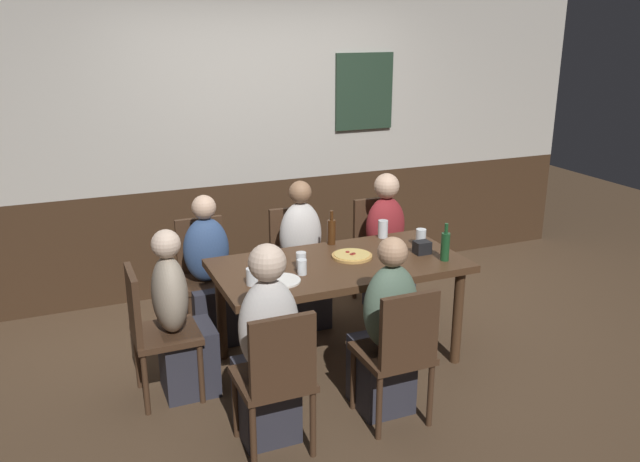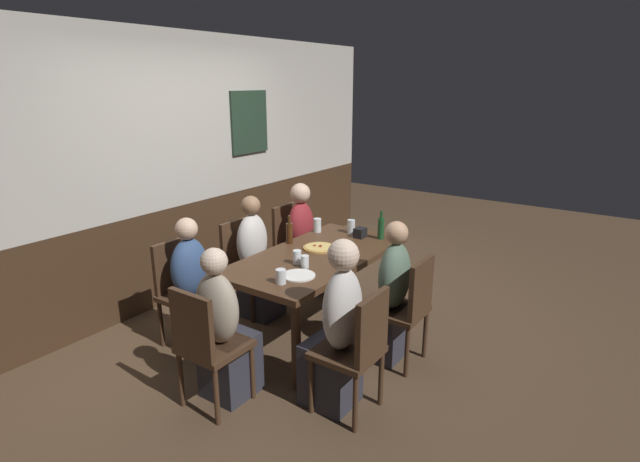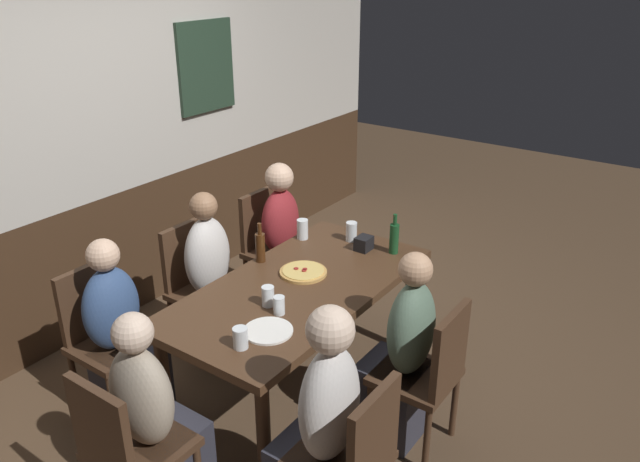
{
  "view_description": "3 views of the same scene",
  "coord_description": "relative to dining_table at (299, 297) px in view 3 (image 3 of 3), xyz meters",
  "views": [
    {
      "loc": [
        -1.73,
        -3.79,
        2.31
      ],
      "look_at": [
        -0.14,
        0.01,
        0.98
      ],
      "focal_mm": 36.73,
      "sensor_mm": 36.0,
      "label": 1
    },
    {
      "loc": [
        -3.22,
        -2.26,
        2.13
      ],
      "look_at": [
        0.05,
        -0.0,
        0.93
      ],
      "focal_mm": 27.83,
      "sensor_mm": 36.0,
      "label": 2
    },
    {
      "loc": [
        -2.5,
        -1.91,
        2.47
      ],
      "look_at": [
        0.14,
        -0.05,
        1.04
      ],
      "focal_mm": 34.97,
      "sensor_mm": 36.0,
      "label": 3
    }
  ],
  "objects": [
    {
      "name": "ground_plane",
      "position": [
        0.0,
        0.0,
        -0.66
      ],
      "size": [
        12.0,
        12.0,
        0.0
      ],
      "primitive_type": "plane",
      "color": "#4C3826"
    },
    {
      "name": "wall_back",
      "position": [
        0.01,
        1.65,
        0.65
      ],
      "size": [
        6.4,
        0.13,
        2.6
      ],
      "color": "#3D2819",
      "rests_on": "ground_plane"
    },
    {
      "name": "dining_table",
      "position": [
        0.0,
        0.0,
        0.0
      ],
      "size": [
        1.7,
        0.86,
        0.74
      ],
      "color": "#472D1C",
      "rests_on": "ground_plane"
    },
    {
      "name": "chair_head_west",
      "position": [
        -1.26,
        0.0,
        -0.16
      ],
      "size": [
        0.4,
        0.4,
        0.88
      ],
      "color": "#422B1C",
      "rests_on": "ground_plane"
    },
    {
      "name": "chair_left_near",
      "position": [
        -0.75,
        -0.84,
        -0.16
      ],
      "size": [
        0.4,
        0.4,
        0.88
      ],
      "color": "#422B1C",
      "rests_on": "ground_plane"
    },
    {
      "name": "chair_right_far",
      "position": [
        0.75,
        0.84,
        -0.16
      ],
      "size": [
        0.4,
        0.4,
        0.88
      ],
      "color": "#422B1C",
      "rests_on": "ground_plane"
    },
    {
      "name": "chair_mid_far",
      "position": [
        0.0,
        0.84,
        -0.16
      ],
      "size": [
        0.4,
        0.4,
        0.88
      ],
      "color": "#422B1C",
      "rests_on": "ground_plane"
    },
    {
      "name": "chair_mid_near",
      "position": [
        0.0,
        -0.84,
        -0.16
      ],
      "size": [
        0.4,
        0.4,
        0.88
      ],
      "color": "#422B1C",
      "rests_on": "ground_plane"
    },
    {
      "name": "chair_left_far",
      "position": [
        -0.75,
        0.84,
        -0.16
      ],
      "size": [
        0.4,
        0.4,
        0.88
      ],
      "color": "#422B1C",
      "rests_on": "ground_plane"
    },
    {
      "name": "person_head_west",
      "position": [
        -1.1,
        0.0,
        -0.19
      ],
      "size": [
        0.37,
        0.34,
        1.11
      ],
      "color": "#2D2D38",
      "rests_on": "ground_plane"
    },
    {
      "name": "person_left_near",
      "position": [
        -0.75,
        -0.68,
        -0.15
      ],
      "size": [
        0.34,
        0.37,
        1.2
      ],
      "color": "#2D2D38",
      "rests_on": "ground_plane"
    },
    {
      "name": "person_right_far",
      "position": [
        0.75,
        0.68,
        -0.17
      ],
      "size": [
        0.34,
        0.37,
        1.14
      ],
      "color": "#2D2D38",
      "rests_on": "ground_plane"
    },
    {
      "name": "person_mid_far",
      "position": [
        -0.0,
        0.68,
        -0.18
      ],
      "size": [
        0.34,
        0.37,
        1.15
      ],
      "color": "#2D2D38",
      "rests_on": "ground_plane"
    },
    {
      "name": "person_mid_near",
      "position": [
        0.0,
        -0.68,
        -0.18
      ],
      "size": [
        0.34,
        0.37,
        1.14
      ],
      "color": "#2D2D38",
      "rests_on": "ground_plane"
    },
    {
      "name": "person_left_far",
      "position": [
        -0.75,
        0.68,
        -0.19
      ],
      "size": [
        0.34,
        0.37,
        1.11
      ],
      "color": "#2D2D38",
      "rests_on": "ground_plane"
    },
    {
      "name": "pizza",
      "position": [
        0.12,
        0.06,
        0.09
      ],
      "size": [
        0.28,
        0.28,
        0.03
      ],
      "color": "tan",
      "rests_on": "dining_table"
    },
    {
      "name": "pint_glass_pale",
      "position": [
        -0.66,
        -0.15,
        0.13
      ],
      "size": [
        0.07,
        0.07,
        0.11
      ],
      "color": "silver",
      "rests_on": "dining_table"
    },
    {
      "name": "highball_clear",
      "position": [
        -0.31,
        -0.11,
        0.13
      ],
      "size": [
        0.06,
        0.06,
        0.1
      ],
      "color": "silver",
      "rests_on": "dining_table"
    },
    {
      "name": "pint_glass_stout",
      "position": [
        0.53,
        0.36,
        0.15
      ],
      "size": [
        0.07,
        0.07,
        0.13
      ],
      "color": "silver",
      "rests_on": "dining_table"
    },
    {
      "name": "pint_glass_amber",
      "position": [
        0.69,
        0.08,
        0.14
      ],
      "size": [
        0.07,
        0.07,
        0.13
      ],
      "color": "silver",
      "rests_on": "dining_table"
    },
    {
      "name": "tumbler_short",
      "position": [
        -0.28,
        -0.01,
        0.13
      ],
      "size": [
        0.07,
        0.07,
        0.11
      ],
      "color": "silver",
      "rests_on": "dining_table"
    },
    {
      "name": "beer_bottle_green",
      "position": [
        0.68,
        -0.24,
        0.19
      ],
      "size": [
        0.06,
        0.06,
        0.26
      ],
      "color": "#194723",
      "rests_on": "dining_table"
    },
    {
      "name": "beer_bottle_brown",
      "position": [
        0.11,
        0.37,
        0.18
      ],
      "size": [
        0.06,
        0.06,
        0.25
      ],
      "color": "#42230F",
      "rests_on": "dining_table"
    },
    {
      "name": "plate_white_large",
      "position": [
        -0.48,
        -0.17,
        0.09
      ],
      "size": [
        0.25,
        0.25,
        0.01
      ],
      "primitive_type": "cylinder",
      "color": "white",
      "rests_on": "dining_table"
    },
    {
      "name": "condiment_caddy",
      "position": [
        0.61,
        -0.06,
        0.13
      ],
      "size": [
        0.11,
        0.09,
        0.09
      ],
      "primitive_type": "cube",
      "color": "black",
      "rests_on": "dining_table"
    }
  ]
}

